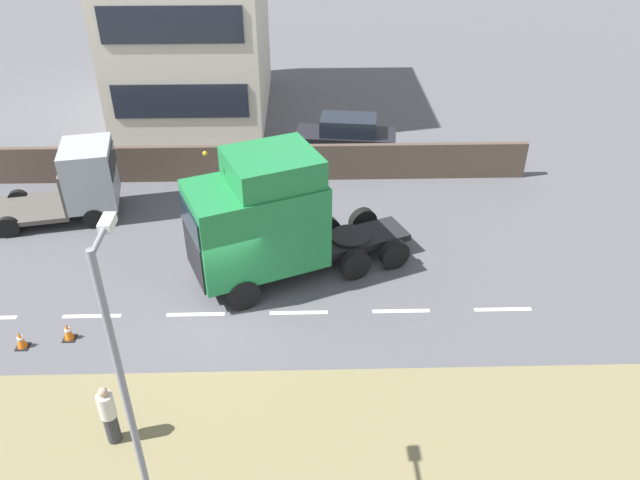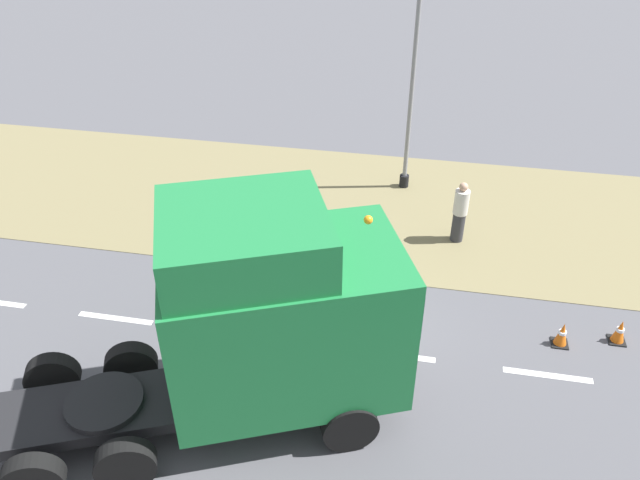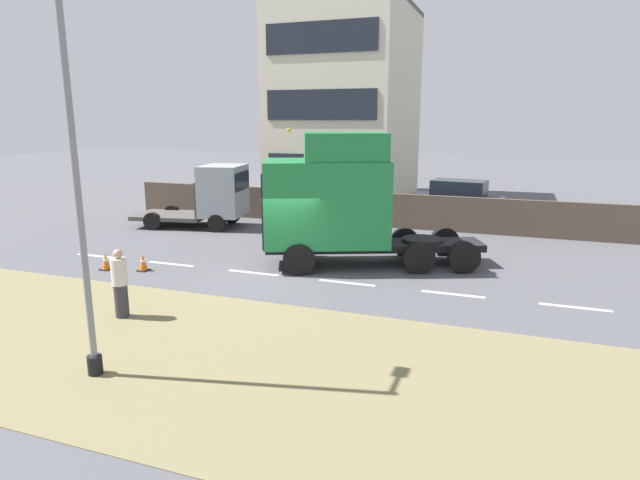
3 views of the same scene
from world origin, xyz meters
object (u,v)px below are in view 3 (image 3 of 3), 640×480
(flatbed_truck, at_px, (215,195))
(parked_car, at_px, (456,203))
(traffic_cone_lead, at_px, (143,262))
(traffic_cone_trailing, at_px, (106,261))
(lorry_cab, at_px, (335,200))
(lamp_post, at_px, (82,197))
(pedestrian, at_px, (120,284))

(flatbed_truck, bearing_deg, parked_car, 102.61)
(flatbed_truck, relative_size, parked_car, 1.18)
(flatbed_truck, bearing_deg, traffic_cone_lead, 0.96)
(flatbed_truck, distance_m, traffic_cone_trailing, 7.65)
(lorry_cab, relative_size, flatbed_truck, 1.40)
(lorry_cab, xyz_separation_m, lamp_post, (-9.26, 1.84, 1.26))
(lorry_cab, bearing_deg, traffic_cone_trailing, 92.10)
(traffic_cone_trailing, bearing_deg, pedestrian, -134.04)
(flatbed_truck, relative_size, lamp_post, 0.73)
(lamp_post, height_order, traffic_cone_trailing, lamp_post)
(traffic_cone_lead, bearing_deg, lamp_post, -148.53)
(flatbed_truck, relative_size, pedestrian, 3.06)
(parked_car, xyz_separation_m, lamp_post, (-18.10, 4.96, 2.49))
(parked_car, relative_size, pedestrian, 2.60)
(lamp_post, bearing_deg, flatbed_truck, 21.71)
(parked_car, relative_size, traffic_cone_lead, 7.95)
(lamp_post, height_order, pedestrian, lamp_post)
(parked_car, height_order, pedestrian, parked_car)
(lamp_post, xyz_separation_m, pedestrian, (2.65, 1.64, -2.65))
(pedestrian, distance_m, traffic_cone_lead, 4.39)
(flatbed_truck, xyz_separation_m, traffic_cone_trailing, (-7.55, -0.27, -1.22))
(lamp_post, bearing_deg, traffic_cone_trailing, 40.41)
(pedestrian, bearing_deg, lorry_cab, -27.75)
(flatbed_truck, height_order, lamp_post, lamp_post)
(parked_car, xyz_separation_m, traffic_cone_lead, (-11.73, 8.86, -0.74))
(lamp_post, bearing_deg, pedestrian, 31.70)
(lorry_cab, xyz_separation_m, traffic_cone_lead, (-2.89, 5.74, -1.98))
(traffic_cone_lead, distance_m, traffic_cone_trailing, 1.29)
(traffic_cone_lead, relative_size, traffic_cone_trailing, 1.00)
(parked_car, xyz_separation_m, pedestrian, (-15.45, 6.60, -0.15))
(pedestrian, bearing_deg, traffic_cone_trailing, 45.96)
(flatbed_truck, relative_size, traffic_cone_lead, 9.36)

